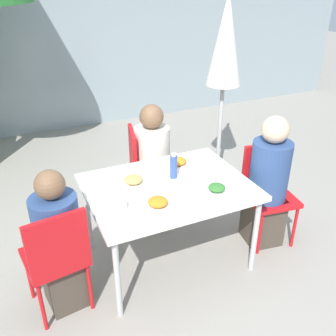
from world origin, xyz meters
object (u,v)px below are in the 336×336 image
person_far (153,164)px  closed_umbrella (225,49)px  chair_right (267,186)px  person_right (267,186)px  chair_far (144,164)px  chair_left (57,254)px  salad_bowl (114,206)px  drinking_cup (242,187)px  person_left (60,245)px  bottle (174,166)px

person_far → closed_umbrella: closed_umbrella is taller
person_far → chair_right: bearing=57.4°
person_right → chair_far: person_right is taller
chair_right → person_far: (-0.78, 0.79, 0.02)m
chair_left → salad_bowl: (0.44, 0.06, 0.24)m
drinking_cup → chair_right: bearing=30.2°
chair_far → drinking_cup: bearing=30.2°
person_right → person_left: bearing=8.2°
person_left → chair_far: bearing=35.2°
chair_left → person_far: (1.09, 0.94, 0.02)m
person_far → drinking_cup: person_far is taller
person_right → closed_umbrella: 1.48m
chair_left → person_right: size_ratio=0.73×
chair_far → chair_left: bearing=-32.5°
person_left → salad_bowl: 0.46m
chair_right → salad_bowl: chair_right is taller
person_far → bottle: bearing=6.1°
chair_left → bottle: 1.10m
chair_far → bottle: bottle is taller
chair_far → bottle: size_ratio=4.14×
chair_right → closed_umbrella: (0.14, 1.05, 0.99)m
salad_bowl → bottle: bearing=23.1°
chair_left → chair_far: (1.02, 1.01, 0.00)m
chair_left → person_far: person_far is taller
chair_far → salad_bowl: 1.14m
person_far → bottle: 0.70m
closed_umbrella → drinking_cup: closed_umbrella is taller
chair_left → chair_far: same height
chair_right → person_left: bearing=10.5°
chair_left → chair_right: bearing=-3.3°
person_left → chair_far: person_left is taller
person_left → chair_left: bearing=-122.0°
chair_left → bottle: bottle is taller
chair_right → bottle: bottle is taller
chair_left → person_right: person_right is taller
person_right → chair_far: 1.21m
chair_left → bottle: (1.01, 0.30, 0.31)m
person_right → bottle: size_ratio=5.65×
closed_umbrella → bottle: closed_umbrella is taller
closed_umbrella → bottle: bearing=-137.8°
chair_right → drinking_cup: size_ratio=8.27×
bottle → person_far: bearing=83.3°
chair_right → chair_far: size_ratio=1.00×
person_far → drinking_cup: 1.13m
person_right → bottle: (-0.79, 0.22, 0.25)m
person_left → chair_right: size_ratio=1.26×
chair_left → chair_right: (1.86, 0.15, 0.00)m
salad_bowl → person_left: bearing=175.8°
person_left → chair_far: size_ratio=1.26×
chair_left → chair_far: size_ratio=1.00×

